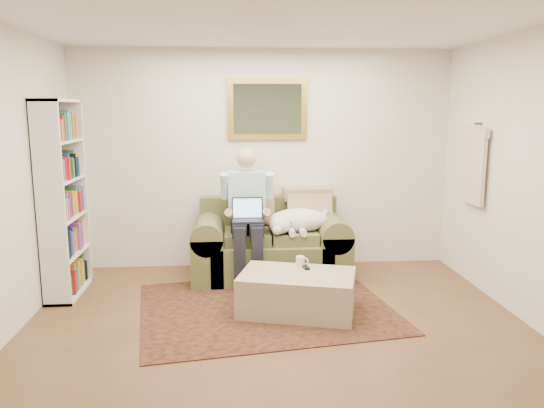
{
  "coord_description": "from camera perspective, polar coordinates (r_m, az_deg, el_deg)",
  "views": [
    {
      "loc": [
        -0.37,
        -3.84,
        1.91
      ],
      "look_at": [
        0.02,
        1.44,
        0.95
      ],
      "focal_mm": 35.0,
      "sensor_mm": 36.0,
      "label": 1
    }
  ],
  "objects": [
    {
      "name": "sofa",
      "position": [
        6.1,
        -0.19,
        -5.02
      ],
      "size": [
        1.75,
        0.89,
        1.05
      ],
      "color": "brown",
      "rests_on": "room_shell"
    },
    {
      "name": "seated_man",
      "position": [
        5.83,
        -2.66,
        -1.35
      ],
      "size": [
        0.58,
        0.82,
        1.47
      ],
      "primitive_type": null,
      "color": "#8CCBD8",
      "rests_on": "sofa"
    },
    {
      "name": "bookshelf",
      "position": [
        5.78,
        -21.6,
        0.49
      ],
      "size": [
        0.28,
        0.8,
        2.0
      ],
      "primitive_type": null,
      "color": "white",
      "rests_on": "room_shell"
    },
    {
      "name": "room_shell",
      "position": [
        4.26,
        0.78,
        2.02
      ],
      "size": [
        4.51,
        5.0,
        2.61
      ],
      "color": "brown",
      "rests_on": "ground"
    },
    {
      "name": "ottoman",
      "position": [
        5.08,
        2.73,
        -9.53
      ],
      "size": [
        1.2,
        0.93,
        0.38
      ],
      "primitive_type": "cube",
      "rotation": [
        0.0,
        0.0,
        -0.27
      ],
      "color": "#CAB386",
      "rests_on": "room_shell"
    },
    {
      "name": "sleeping_dog",
      "position": [
        5.95,
        2.88,
        -1.76
      ],
      "size": [
        0.72,
        0.45,
        0.27
      ],
      "primitive_type": null,
      "color": "white",
      "rests_on": "sofa"
    },
    {
      "name": "tv_remote",
      "position": [
        5.18,
        3.65,
        -6.78
      ],
      "size": [
        0.07,
        0.15,
        0.02
      ],
      "primitive_type": "cube",
      "rotation": [
        0.0,
        0.0,
        0.11
      ],
      "color": "black",
      "rests_on": "ottoman"
    },
    {
      "name": "wall_mirror",
      "position": [
        6.33,
        -0.49,
        10.18
      ],
      "size": [
        0.94,
        0.04,
        0.72
      ],
      "color": "gold",
      "rests_on": "room_shell"
    },
    {
      "name": "rug",
      "position": [
        5.24,
        -0.68,
        -11.07
      ],
      "size": [
        2.63,
        2.24,
        0.01
      ],
      "primitive_type": "cube",
      "rotation": [
        0.0,
        0.0,
        0.16
      ],
      "color": "black",
      "rests_on": "room_shell"
    },
    {
      "name": "laptop",
      "position": [
        5.75,
        -2.65,
        -1.14
      ],
      "size": [
        0.34,
        0.27,
        0.25
      ],
      "color": "black",
      "rests_on": "seated_man"
    },
    {
      "name": "hanging_shirt",
      "position": [
        6.04,
        20.9,
        4.28
      ],
      "size": [
        0.06,
        0.52,
        0.9
      ],
      "primitive_type": null,
      "color": "beige",
      "rests_on": "room_shell"
    },
    {
      "name": "coffee_mug",
      "position": [
        5.22,
        3.06,
        -6.18
      ],
      "size": [
        0.08,
        0.08,
        0.1
      ],
      "primitive_type": "cylinder",
      "color": "white",
      "rests_on": "ottoman"
    }
  ]
}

